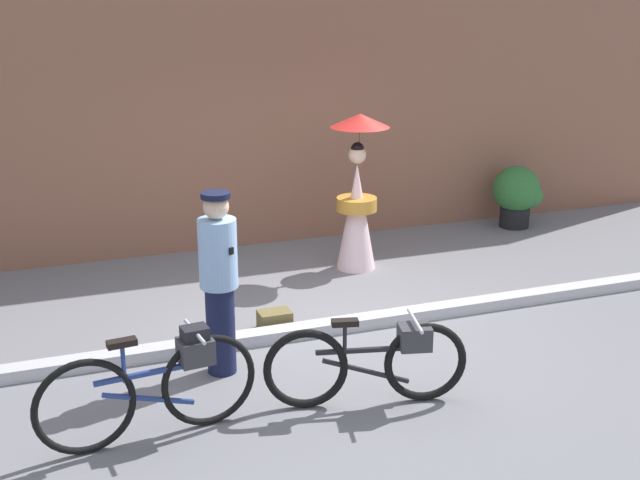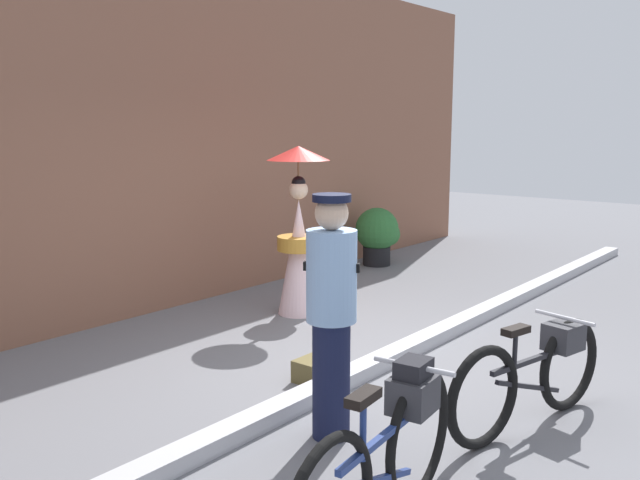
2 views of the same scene
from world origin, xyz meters
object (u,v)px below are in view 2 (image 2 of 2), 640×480
at_px(person_with_parasol, 299,235).
at_px(bicycle_far_side, 534,372).
at_px(backpack_on_pavement, 314,369).
at_px(bicycle_near_officer, 386,453).
at_px(potted_plant_by_door, 378,233).
at_px(person_officer, 331,310).

bearing_deg(person_with_parasol, bicycle_far_side, -110.23).
distance_m(bicycle_far_side, backpack_on_pavement, 1.81).
xyz_separation_m(bicycle_near_officer, potted_plant_by_door, (5.77, 3.96, 0.04)).
xyz_separation_m(bicycle_near_officer, bicycle_far_side, (1.76, -0.09, -0.06)).
xyz_separation_m(person_officer, backpack_on_pavement, (0.73, 0.75, -0.80)).
height_order(bicycle_near_officer, person_with_parasol, person_with_parasol).
xyz_separation_m(bicycle_far_side, person_with_parasol, (1.19, 3.22, 0.52)).
height_order(bicycle_far_side, person_with_parasol, person_with_parasol).
relative_size(person_officer, person_with_parasol, 0.89).
distance_m(bicycle_near_officer, potted_plant_by_door, 7.00).
xyz_separation_m(bicycle_far_side, person_officer, (-1.05, 1.01, 0.50)).
relative_size(person_officer, potted_plant_by_door, 1.90).
distance_m(bicycle_near_officer, backpack_on_pavement, 2.24).
height_order(bicycle_near_officer, potted_plant_by_door, potted_plant_by_door).
bearing_deg(backpack_on_pavement, potted_plant_by_door, 27.84).
xyz_separation_m(potted_plant_by_door, backpack_on_pavement, (-4.33, -2.28, -0.39)).
relative_size(potted_plant_by_door, backpack_on_pavement, 2.70).
relative_size(bicycle_far_side, backpack_on_pavement, 5.13).
bearing_deg(potted_plant_by_door, bicycle_near_officer, -145.59).
bearing_deg(bicycle_near_officer, bicycle_far_side, -2.94).
relative_size(person_with_parasol, potted_plant_by_door, 2.14).
bearing_deg(backpack_on_pavement, bicycle_near_officer, -130.91).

